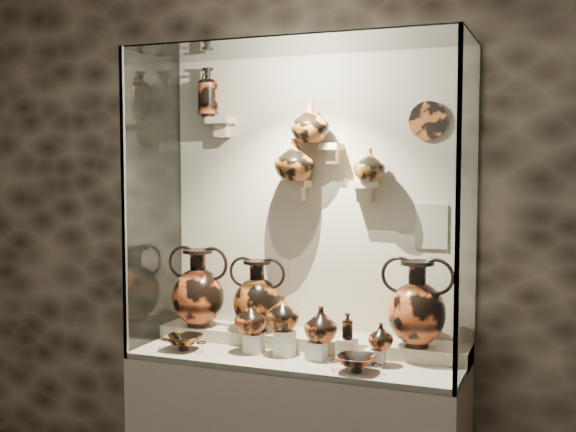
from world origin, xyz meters
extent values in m
cube|color=#2B231B|center=(0.00, 2.50, 1.60)|extent=(5.00, 0.02, 3.20)
cube|color=#BCAD92|center=(0.00, 2.18, 0.82)|extent=(1.68, 0.58, 0.03)
cube|color=#BCAD92|center=(0.00, 2.35, 0.85)|extent=(1.70, 0.25, 0.10)
cube|color=beige|center=(0.00, 2.50, 1.60)|extent=(1.70, 0.03, 1.60)
cube|color=white|center=(0.00, 1.88, 1.60)|extent=(1.70, 0.01, 1.60)
cube|color=white|center=(-0.85, 2.18, 1.60)|extent=(0.01, 0.60, 1.60)
cube|color=white|center=(0.85, 2.18, 1.60)|extent=(0.01, 0.60, 1.60)
cube|color=white|center=(0.00, 2.18, 2.40)|extent=(1.70, 0.60, 0.01)
cube|color=gray|center=(-0.84, 1.89, 1.60)|extent=(0.02, 0.02, 1.60)
cube|color=gray|center=(0.84, 1.89, 1.60)|extent=(0.02, 0.02, 1.60)
cube|color=silver|center=(-0.22, 2.13, 0.88)|extent=(0.09, 0.09, 0.10)
cube|color=silver|center=(-0.05, 2.13, 0.90)|extent=(0.09, 0.09, 0.13)
cube|color=silver|center=(0.12, 2.13, 0.88)|extent=(0.09, 0.09, 0.09)
cube|color=silver|center=(0.28, 2.13, 0.89)|extent=(0.09, 0.09, 0.12)
cube|color=silver|center=(0.42, 2.13, 0.87)|extent=(0.09, 0.09, 0.08)
cube|color=beige|center=(-0.55, 2.42, 2.05)|extent=(0.14, 0.12, 0.04)
cube|color=beige|center=(-0.10, 2.42, 1.70)|extent=(0.14, 0.12, 0.04)
cube|color=beige|center=(0.10, 2.42, 1.90)|extent=(0.10, 0.12, 0.04)
cube|color=beige|center=(0.28, 2.42, 1.70)|extent=(0.14, 0.12, 0.04)
imported|color=#B94B23|center=(-0.24, 2.13, 1.02)|extent=(0.21, 0.21, 0.17)
imported|color=#9E521B|center=(-0.07, 2.15, 1.05)|extent=(0.19, 0.19, 0.18)
imported|color=#B94B23|center=(0.14, 2.15, 1.01)|extent=(0.20, 0.20, 0.18)
imported|color=#B94B23|center=(0.45, 2.14, 0.97)|extent=(0.15, 0.15, 0.13)
imported|color=#9E521B|center=(-0.09, 2.36, 1.83)|extent=(0.26, 0.26, 0.22)
imported|color=#9E521B|center=(0.00, 2.37, 2.02)|extent=(0.27, 0.27, 0.21)
imported|color=#9E521B|center=(0.32, 2.39, 1.80)|extent=(0.18, 0.18, 0.17)
cylinder|color=#B45723|center=(0.60, 2.47, 2.03)|extent=(0.20, 0.02, 0.20)
cube|color=beige|center=(0.62, 2.47, 1.49)|extent=(0.17, 0.01, 0.23)
camera|label=1|loc=(1.29, -1.23, 1.81)|focal=45.00mm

